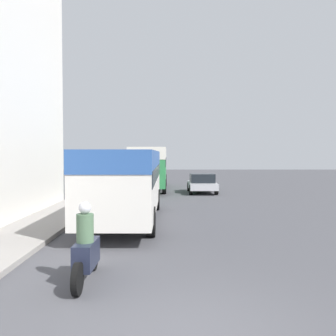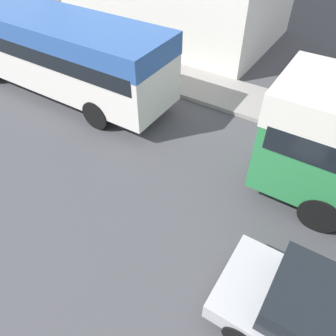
{
  "view_description": "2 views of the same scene",
  "coord_description": "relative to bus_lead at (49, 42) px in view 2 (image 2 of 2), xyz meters",
  "views": [
    {
      "loc": [
        -0.34,
        -5.5,
        2.73
      ],
      "look_at": [
        -0.4,
        17.99,
        1.85
      ],
      "focal_mm": 40.0,
      "sensor_mm": 36.0,
      "label": 1
    },
    {
      "loc": [
        5.49,
        19.53,
        6.65
      ],
      "look_at": [
        0.3,
        16.23,
        0.83
      ],
      "focal_mm": 35.0,
      "sensor_mm": 36.0,
      "label": 2
    }
  ],
  "objects": [
    {
      "name": "bus_lead",
      "position": [
        0.0,
        0.0,
        0.0
      ],
      "size": [
        2.51,
        9.63,
        2.86
      ],
      "color": "silver",
      "rests_on": "ground_plane"
    },
    {
      "name": "car_crossing",
      "position": [
        4.06,
        10.97,
        -1.15
      ],
      "size": [
        1.92,
        3.97,
        1.36
      ],
      "rotation": [
        0.0,
        0.0,
        3.14
      ],
      "color": "#B7B7BC",
      "rests_on": "ground_plane"
    }
  ]
}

